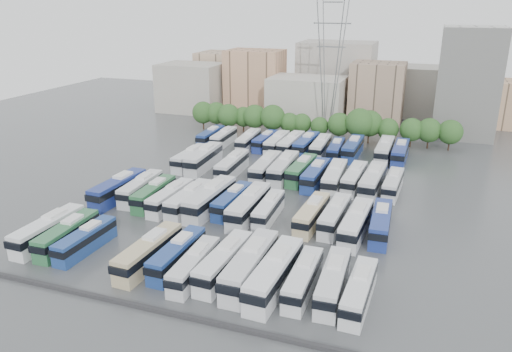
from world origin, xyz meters
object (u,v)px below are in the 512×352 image
(bus_r3_s1, at_px, (224,138))
(bus_r0_s8, at_px, (224,262))
(bus_r1_s5, at_px, (210,199))
(bus_r2_s11, at_px, (354,178))
(apartment_tower, at_px, (468,83))
(bus_r0_s2, at_px, (85,240))
(bus_r0_s11, at_px, (303,278))
(bus_r1_s3, at_px, (170,197))
(bus_r2_s1, at_px, (190,158))
(bus_r2_s8, at_px, (302,170))
(bus_r1_s12, at_px, (356,223))
(bus_r1_s8, at_px, (268,209))
(bus_r1_s4, at_px, (189,199))
(bus_r3_s3, at_px, (248,140))
(bus_r3_s13, at_px, (400,152))
(bus_r0_s9, at_px, (250,265))
(bus_r0_s10, at_px, (274,273))
(bus_r0_s0, at_px, (48,230))
(bus_r1_s6, at_px, (232,200))
(bus_r0_s13, at_px, (359,291))
(bus_r2_s2, at_px, (204,158))
(bus_r1_s11, at_px, (335,215))
(bus_r2_s6, at_px, (266,167))
(electricity_pylon, at_px, (331,57))
(bus_r2_s9, at_px, (316,175))
(bus_r0_s5, at_px, (149,252))
(bus_r1_s0, at_px, (118,188))
(bus_r1_s7, at_px, (249,206))
(bus_r3_s0, at_px, (211,136))
(bus_r2_s7, at_px, (283,168))
(bus_r0_s12, at_px, (333,281))
(bus_r2_s13, at_px, (393,184))
(bus_r3_s8, at_px, (320,147))
(bus_r1_s2, at_px, (154,193))
(bus_r2_s10, at_px, (334,177))
(bus_r1_s13, at_px, (381,223))
(bus_r3_s6, at_px, (291,144))
(bus_r3_s4, at_px, (265,141))
(bus_r3_s7, at_px, (306,144))
(bus_r2_s12, at_px, (373,181))
(bus_r0_s7, at_px, (194,265))
(bus_r3_s10, at_px, (353,148))
(bus_r3_s12, at_px, (385,150))
(bus_r2_s4, at_px, (232,165))
(bus_r0_s1, at_px, (67,234))

(bus_r3_s1, bearing_deg, bus_r0_s8, -68.16)
(bus_r1_s5, height_order, bus_r2_s11, bus_r1_s5)
(apartment_tower, relative_size, bus_r0_s2, 2.40)
(bus_r0_s11, xyz_separation_m, bus_r1_s3, (-26.36, 16.70, 0.06))
(bus_r2_s1, xyz_separation_m, bus_r2_s8, (23.03, 0.13, 0.06))
(bus_r1_s12, bearing_deg, bus_r1_s8, 177.50)
(bus_r1_s4, distance_m, bus_r3_s3, 36.59)
(bus_r1_s8, xyz_separation_m, bus_r3_s13, (16.56, 36.97, 0.26))
(bus_r0_s9, relative_size, bus_r0_s10, 1.00)
(apartment_tower, xyz_separation_m, bus_r1_s3, (-45.51, -65.01, -11.23))
(bus_r0_s0, distance_m, bus_r1_s6, 27.20)
(bus_r0_s13, bearing_deg, bus_r2_s2, 135.89)
(bus_r1_s11, height_order, bus_r2_s6, bus_r2_s6)
(electricity_pylon, xyz_separation_m, bus_r2_s9, (6.03, -38.62, -16.77))
(bus_r0_s5, xyz_separation_m, bus_r1_s0, (-16.54, 17.61, 0.10))
(bus_r1_s7, height_order, bus_r1_s11, bus_r1_s7)
(bus_r1_s11, bearing_deg, bus_r3_s0, 137.89)
(electricity_pylon, relative_size, bus_r2_s7, 2.53)
(bus_r0_s9, height_order, bus_r0_s12, bus_r0_s9)
(bus_r0_s13, height_order, bus_r2_s13, bus_r2_s13)
(bus_r1_s8, bearing_deg, bus_r3_s8, 88.09)
(electricity_pylon, height_order, bus_r3_s8, electricity_pylon)
(bus_r1_s11, distance_m, bus_r3_s1, 48.16)
(bus_r1_s3, xyz_separation_m, bus_r2_s7, (13.14, 19.50, 0.28))
(bus_r0_s9, height_order, bus_r3_s13, bus_r0_s9)
(bus_r1_s2, xyz_separation_m, bus_r3_s1, (-3.06, 36.29, -0.02))
(bus_r2_s10, distance_m, bus_r2_s11, 3.50)
(bus_r2_s7, xyz_separation_m, bus_r3_s13, (19.74, 18.47, -0.12))
(bus_r1_s7, height_order, bus_r2_s6, bus_r1_s7)
(bus_r1_s13, relative_size, bus_r3_s6, 0.95)
(bus_r3_s3, distance_m, bus_r3_s4, 3.82)
(bus_r1_s5, relative_size, bus_r3_s7, 1.09)
(bus_r2_s10, height_order, bus_r2_s12, bus_r2_s12)
(bus_r1_s2, height_order, bus_r1_s3, bus_r1_s3)
(bus_r0_s7, xyz_separation_m, bus_r2_s2, (-16.81, 38.22, 0.38))
(bus_r1_s6, height_order, bus_r2_s8, bus_r2_s8)
(bus_r1_s6, height_order, bus_r3_s7, bus_r3_s7)
(bus_r3_s1, distance_m, bus_r3_s10, 29.66)
(bus_r1_s2, xyz_separation_m, bus_r2_s7, (16.60, 18.77, 0.28))
(bus_r2_s11, bearing_deg, bus_r3_s1, 153.51)
(bus_r0_s11, relative_size, bus_r3_s12, 0.85)
(bus_r0_s5, xyz_separation_m, bus_r1_s7, (6.75, 17.90, 0.14))
(bus_r0_s7, height_order, bus_r3_s7, bus_r3_s7)
(bus_r0_s8, xyz_separation_m, bus_r3_s1, (-22.94, 53.50, -0.13))
(bus_r0_s12, relative_size, bus_r2_s6, 0.91)
(bus_r0_s8, bearing_deg, bus_r1_s11, 63.97)
(bus_r1_s5, relative_size, bus_r2_s4, 1.10)
(bus_r0_s1, xyz_separation_m, bus_r3_s3, (6.40, 53.10, 0.03))
(bus_r0_s11, height_order, bus_r0_s12, bus_r0_s12)
(bus_r2_s12, height_order, bus_r3_s1, bus_r2_s12)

